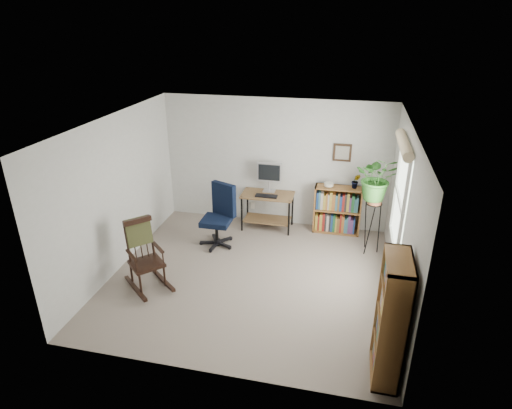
% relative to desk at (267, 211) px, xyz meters
% --- Properties ---
extents(floor, '(4.20, 4.00, 0.00)m').
position_rel_desk_xyz_m(floor, '(0.08, -1.70, -0.34)').
color(floor, gray).
rests_on(floor, ground).
extents(ceiling, '(4.20, 4.00, 0.00)m').
position_rel_desk_xyz_m(ceiling, '(0.08, -1.70, 2.06)').
color(ceiling, silver).
rests_on(ceiling, ground).
extents(wall_back, '(4.20, 0.00, 2.40)m').
position_rel_desk_xyz_m(wall_back, '(0.08, 0.30, 0.86)').
color(wall_back, beige).
rests_on(wall_back, ground).
extents(wall_front, '(4.20, 0.00, 2.40)m').
position_rel_desk_xyz_m(wall_front, '(0.08, -3.70, 0.86)').
color(wall_front, beige).
rests_on(wall_front, ground).
extents(wall_left, '(0.00, 4.00, 2.40)m').
position_rel_desk_xyz_m(wall_left, '(-2.02, -1.70, 0.86)').
color(wall_left, beige).
rests_on(wall_left, ground).
extents(wall_right, '(0.00, 4.00, 2.40)m').
position_rel_desk_xyz_m(wall_right, '(2.18, -1.70, 0.86)').
color(wall_right, beige).
rests_on(wall_right, ground).
extents(window, '(0.12, 1.20, 1.50)m').
position_rel_desk_xyz_m(window, '(2.14, -1.40, 1.06)').
color(window, white).
rests_on(window, wall_right).
extents(desk, '(0.96, 0.53, 0.69)m').
position_rel_desk_xyz_m(desk, '(0.00, 0.00, 0.00)').
color(desk, brown).
rests_on(desk, floor).
extents(monitor, '(0.46, 0.16, 0.56)m').
position_rel_desk_xyz_m(monitor, '(0.00, 0.14, 0.62)').
color(monitor, silver).
rests_on(monitor, desk).
extents(keyboard, '(0.40, 0.15, 0.02)m').
position_rel_desk_xyz_m(keyboard, '(0.00, -0.12, 0.36)').
color(keyboard, black).
rests_on(keyboard, desk).
extents(office_chair, '(0.80, 0.80, 1.11)m').
position_rel_desk_xyz_m(office_chair, '(-0.73, -0.85, 0.21)').
color(office_chair, black).
rests_on(office_chair, floor).
extents(rocking_chair, '(1.04, 1.03, 1.06)m').
position_rel_desk_xyz_m(rocking_chair, '(-1.34, -2.28, 0.19)').
color(rocking_chair, black).
rests_on(rocking_chair, floor).
extents(low_bookshelf, '(0.85, 0.28, 0.89)m').
position_rel_desk_xyz_m(low_bookshelf, '(1.28, 0.12, 0.10)').
color(low_bookshelf, brown).
rests_on(low_bookshelf, floor).
extents(tall_bookshelf, '(0.28, 0.65, 1.49)m').
position_rel_desk_xyz_m(tall_bookshelf, '(2.00, -3.26, 0.40)').
color(tall_bookshelf, brown).
rests_on(tall_bookshelf, floor).
extents(plant_stand, '(0.35, 0.35, 1.04)m').
position_rel_desk_xyz_m(plant_stand, '(1.88, -0.49, 0.18)').
color(plant_stand, black).
rests_on(plant_stand, floor).
extents(spider_plant, '(1.69, 1.88, 1.46)m').
position_rel_desk_xyz_m(spider_plant, '(1.88, -0.49, 1.35)').
color(spider_plant, '#306E26').
rests_on(spider_plant, plant_stand).
extents(potted_plant_small, '(0.13, 0.24, 0.11)m').
position_rel_desk_xyz_m(potted_plant_small, '(1.56, 0.13, 0.60)').
color(potted_plant_small, '#306E26').
rests_on(potted_plant_small, low_bookshelf).
extents(framed_picture, '(0.32, 0.04, 0.32)m').
position_rel_desk_xyz_m(framed_picture, '(1.28, 0.27, 1.14)').
color(framed_picture, black).
rests_on(framed_picture, wall_back).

